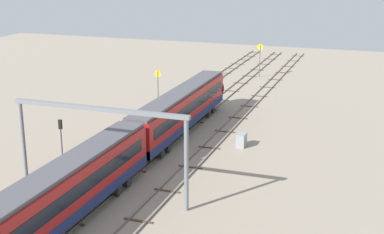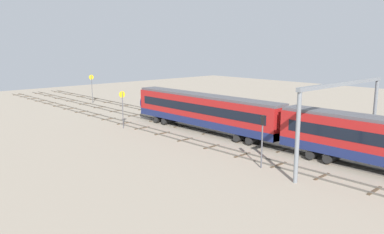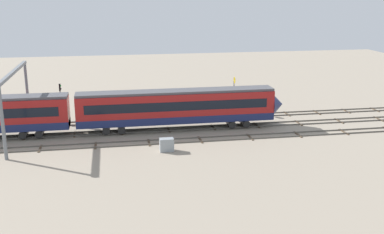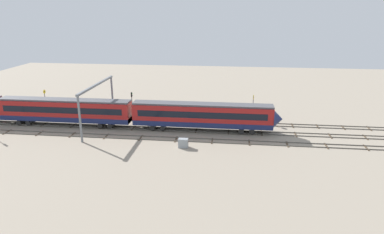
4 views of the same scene
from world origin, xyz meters
The scene contains 9 objects.
ground_plane centered at (0.00, 0.00, 0.00)m, with size 140.31×140.31×0.00m, color gray.
track_near_foreground centered at (0.00, -4.66, 0.07)m, with size 124.31×2.40×0.16m.
track_with_train centered at (0.00, 0.00, 0.07)m, with size 124.31×2.40×0.16m.
track_middle centered at (0.00, 4.66, 0.07)m, with size 124.31×2.40×0.16m.
overhead_gantry centered at (-14.74, 0.04, 5.85)m, with size 0.40×15.65×7.89m.
speed_sign_mid_trackside centered at (36.84, -1.70, 3.59)m, with size 0.14×0.93×5.55m.
speed_sign_far_trackside centered at (12.83, 6.57, 3.29)m, with size 0.14×0.89×5.11m.
signal_light_trackside_approach centered at (-10.47, 6.53, 3.22)m, with size 0.31×0.32×4.96m.
relay_cabinet centered at (1.65, -7.74, 0.71)m, with size 1.51×0.89×1.41m.
Camera 2 is at (-30.88, 34.06, 11.15)m, focal length 35.51 mm.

